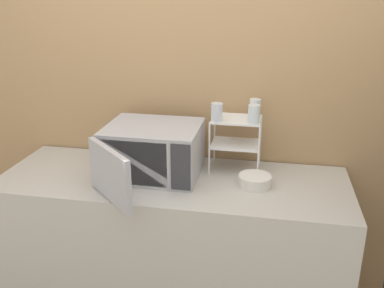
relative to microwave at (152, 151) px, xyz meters
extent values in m
cube|color=tan|center=(0.13, 0.36, 0.23)|extent=(8.00, 0.06, 2.60)
cube|color=#B7B2A8|center=(0.13, -0.03, -0.60)|extent=(1.98, 0.70, 0.92)
cube|color=#ADADB2|center=(0.01, 0.02, 0.00)|extent=(0.53, 0.44, 0.29)
cube|color=#B7B2A8|center=(-0.05, -0.19, 0.00)|extent=(0.38, 0.01, 0.25)
cube|color=#333338|center=(0.21, -0.20, 0.00)|extent=(0.10, 0.01, 0.25)
cube|color=#ADADB2|center=(-0.12, -0.35, 0.00)|extent=(0.32, 0.30, 0.28)
cylinder|color=white|center=(0.32, 0.06, 0.01)|extent=(0.01, 0.01, 0.31)
cylinder|color=white|center=(0.60, 0.06, 0.01)|extent=(0.01, 0.01, 0.31)
cylinder|color=white|center=(0.32, 0.28, 0.01)|extent=(0.01, 0.01, 0.31)
cylinder|color=white|center=(0.60, 0.28, 0.01)|extent=(0.01, 0.01, 0.31)
cube|color=white|center=(0.46, 0.17, 0.01)|extent=(0.28, 0.21, 0.01)
cube|color=white|center=(0.46, 0.17, 0.16)|extent=(0.28, 0.21, 0.01)
cylinder|color=silver|center=(0.35, 0.10, 0.22)|extent=(0.06, 0.06, 0.10)
cylinder|color=silver|center=(0.56, 0.23, 0.22)|extent=(0.06, 0.06, 0.10)
cylinder|color=silver|center=(0.56, 0.10, 0.22)|extent=(0.06, 0.06, 0.10)
cylinder|color=silver|center=(0.59, -0.04, -0.14)|extent=(0.10, 0.10, 0.01)
cylinder|color=silver|center=(0.59, -0.04, -0.11)|extent=(0.18, 0.18, 0.06)
camera|label=1|loc=(0.65, -2.18, 0.87)|focal=40.00mm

